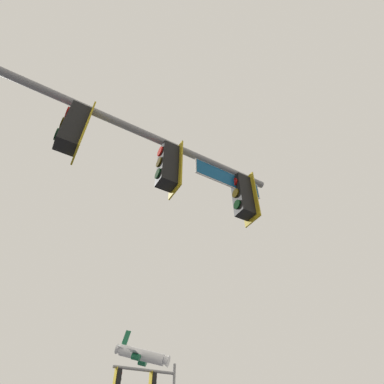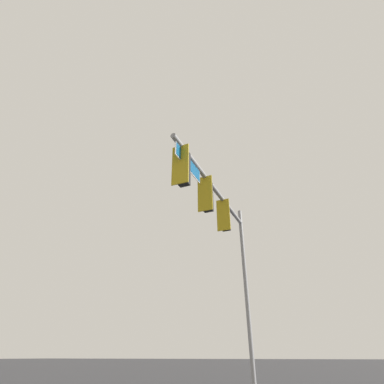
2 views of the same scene
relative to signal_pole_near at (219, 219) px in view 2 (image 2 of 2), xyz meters
The scene contains 1 object.
signal_pole_near is the anchor object (origin of this frame).
Camera 2 is at (5.47, -4.72, 1.32)m, focal length 28.00 mm.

